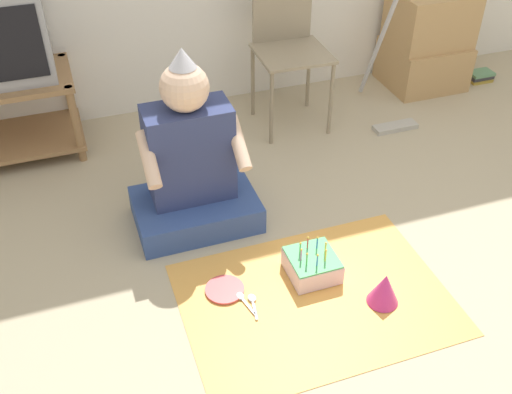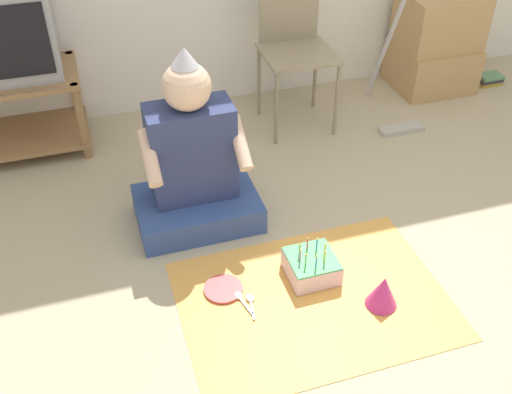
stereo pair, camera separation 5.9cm
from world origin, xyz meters
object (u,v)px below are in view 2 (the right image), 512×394
dust_mop (399,66)px  book_pile (489,79)px  folding_chair (294,37)px  paper_plate (223,289)px  person_seated (193,166)px  birthday_cake (311,266)px  party_hat_blue (383,291)px  cardboard_box_stack (435,43)px  tv (3,32)px

dust_mop → book_pile: size_ratio=7.11×
folding_chair → paper_plate: (-0.81, -1.33, -0.53)m
person_seated → birthday_cake: person_seated is taller
book_pile → party_hat_blue: (-1.67, -1.65, 0.05)m
cardboard_box_stack → book_pile: (0.43, -0.10, -0.28)m
party_hat_blue → paper_plate: (-0.63, 0.29, -0.07)m
cardboard_box_stack → book_pile: cardboard_box_stack is taller
tv → dust_mop: bearing=-10.0°
birthday_cake → paper_plate: bearing=175.9°
person_seated → paper_plate: 0.62m
tv → paper_plate: size_ratio=3.03×
cardboard_box_stack → party_hat_blue: cardboard_box_stack is taller
dust_mop → party_hat_blue: dust_mop is taller
birthday_cake → party_hat_blue: (0.22, -0.26, 0.02)m
tv → birthday_cake: bearing=-52.1°
tv → folding_chair: (1.59, -0.15, -0.17)m
book_pile → folding_chair: bearing=-178.9°
folding_chair → cardboard_box_stack: bearing=6.6°
dust_mop → paper_plate: dust_mop is taller
paper_plate → birthday_cake: bearing=-4.1°
book_pile → birthday_cake: 2.35m
birthday_cake → cardboard_box_stack: bearing=45.4°
folding_chair → book_pile: bearing=1.1°
tv → party_hat_blue: size_ratio=3.39×
cardboard_box_stack → book_pile: bearing=-12.6°
folding_chair → cardboard_box_stack: (1.06, 0.12, -0.23)m
birthday_cake → paper_plate: (-0.40, 0.03, -0.05)m
tv → cardboard_box_stack: 2.68m
tv → dust_mop: (2.18, -0.38, -0.33)m
person_seated → folding_chair: bearing=44.9°
birthday_cake → dust_mop: bearing=48.7°
dust_mop → birthday_cake: (-1.00, -1.13, -0.32)m
party_hat_blue → paper_plate: 0.69m
cardboard_box_stack → paper_plate: (-1.87, -1.46, -0.30)m
person_seated → party_hat_blue: size_ratio=5.88×
cardboard_box_stack → dust_mop: size_ratio=0.52×
party_hat_blue → book_pile: bearing=44.5°
cardboard_box_stack → paper_plate: cardboard_box_stack is taller
party_hat_blue → cardboard_box_stack: bearing=54.4°
book_pile → birthday_cake: size_ratio=0.82×
tv → party_hat_blue: 2.35m
cardboard_box_stack → dust_mop: bearing=-143.1°
cardboard_box_stack → party_hat_blue: 2.16m
tv → paper_plate: bearing=-62.4°
book_pile → birthday_cake: bearing=-143.7°
folding_chair → person_seated: folding_chair is taller
folding_chair → birthday_cake: size_ratio=4.32×
person_seated → cardboard_box_stack: bearing=26.3°
folding_chair → book_pile: size_ratio=5.26×
tv → paper_plate: (0.78, -1.49, -0.70)m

